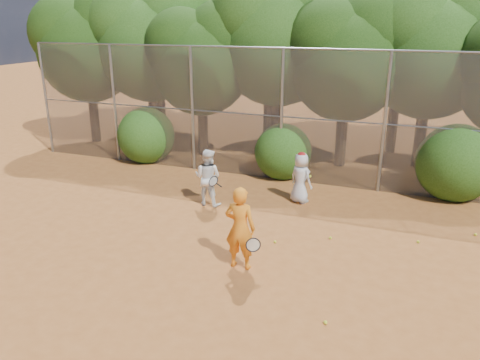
% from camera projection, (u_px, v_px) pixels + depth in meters
% --- Properties ---
extents(ground, '(80.00, 80.00, 0.00)m').
position_uv_depth(ground, '(242.00, 278.00, 9.15)').
color(ground, '#965221').
rests_on(ground, ground).
extents(fence_back, '(20.05, 0.09, 4.03)m').
position_uv_depth(fence_back, '(310.00, 117.00, 13.81)').
color(fence_back, gray).
rests_on(fence_back, ground).
extents(tree_0, '(4.38, 3.81, 6.00)m').
position_uv_depth(tree_0, '(88.00, 42.00, 18.15)').
color(tree_0, black).
rests_on(tree_0, ground).
extents(tree_1, '(4.64, 4.03, 6.35)m').
position_uv_depth(tree_1, '(151.00, 36.00, 17.67)').
color(tree_1, black).
rests_on(tree_1, ground).
extents(tree_2, '(3.99, 3.47, 5.47)m').
position_uv_depth(tree_2, '(203.00, 55.00, 16.39)').
color(tree_2, black).
rests_on(tree_2, ground).
extents(tree_3, '(4.89, 4.26, 6.70)m').
position_uv_depth(tree_3, '(280.00, 31.00, 16.17)').
color(tree_3, black).
rests_on(tree_3, ground).
extents(tree_4, '(4.19, 3.64, 5.73)m').
position_uv_depth(tree_4, '(349.00, 53.00, 15.00)').
color(tree_4, black).
rests_on(tree_4, ground).
extents(tree_5, '(4.51, 3.92, 6.17)m').
position_uv_depth(tree_5, '(434.00, 44.00, 14.76)').
color(tree_5, black).
rests_on(tree_5, ground).
extents(tree_9, '(4.83, 4.20, 6.62)m').
position_uv_depth(tree_9, '(159.00, 30.00, 19.98)').
color(tree_9, black).
rests_on(tree_9, ground).
extents(tree_10, '(5.15, 4.48, 7.06)m').
position_uv_depth(tree_10, '(272.00, 23.00, 18.37)').
color(tree_10, black).
rests_on(tree_10, ground).
extents(tree_11, '(4.64, 4.03, 6.35)m').
position_uv_depth(tree_11, '(404.00, 38.00, 16.47)').
color(tree_11, black).
rests_on(tree_11, ground).
extents(bush_0, '(2.00, 2.00, 2.00)m').
position_uv_depth(bush_0, '(146.00, 133.00, 16.41)').
color(bush_0, '#204711').
rests_on(bush_0, ground).
extents(bush_1, '(1.80, 1.80, 1.80)m').
position_uv_depth(bush_1, '(283.00, 149.00, 14.75)').
color(bush_1, '#204711').
rests_on(bush_1, ground).
extents(bush_2, '(2.20, 2.20, 2.20)m').
position_uv_depth(bush_2, '(457.00, 159.00, 12.99)').
color(bush_2, '#204711').
rests_on(bush_2, ground).
extents(player_yellow, '(0.82, 0.51, 1.73)m').
position_uv_depth(player_yellow, '(240.00, 228.00, 9.29)').
color(player_yellow, orange).
rests_on(player_yellow, ground).
extents(player_teen, '(0.81, 0.71, 1.43)m').
position_uv_depth(player_teen, '(301.00, 178.00, 12.71)').
color(player_teen, silver).
rests_on(player_teen, ground).
extents(player_white, '(0.87, 0.77, 1.55)m').
position_uv_depth(player_white, '(208.00, 177.00, 12.53)').
color(player_white, white).
rests_on(player_white, ground).
extents(ball_0, '(0.07, 0.07, 0.07)m').
position_uv_depth(ball_0, '(330.00, 238.00, 10.74)').
color(ball_0, yellow).
rests_on(ball_0, ground).
extents(ball_1, '(0.07, 0.07, 0.07)m').
position_uv_depth(ball_1, '(475.00, 235.00, 10.91)').
color(ball_1, yellow).
rests_on(ball_1, ground).
extents(ball_2, '(0.07, 0.07, 0.07)m').
position_uv_depth(ball_2, '(325.00, 322.00, 7.76)').
color(ball_2, yellow).
rests_on(ball_2, ground).
extents(ball_4, '(0.07, 0.07, 0.07)m').
position_uv_depth(ball_4, '(275.00, 242.00, 10.56)').
color(ball_4, yellow).
rests_on(ball_4, ground).
extents(ball_5, '(0.07, 0.07, 0.07)m').
position_uv_depth(ball_5, '(418.00, 242.00, 10.56)').
color(ball_5, yellow).
rests_on(ball_5, ground).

